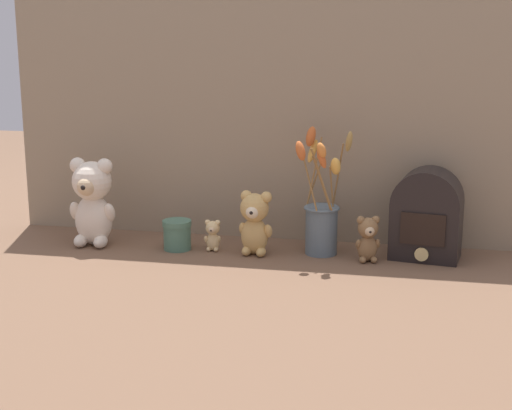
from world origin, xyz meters
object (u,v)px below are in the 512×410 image
at_px(teddy_bear_large, 93,200).
at_px(teddy_bear_small, 368,238).
at_px(teddy_bear_tiny, 213,235).
at_px(vintage_radio, 427,215).
at_px(decorative_tin_tall, 177,235).
at_px(teddy_bear_medium, 256,221).
at_px(flower_vase, 321,217).

height_order(teddy_bear_large, teddy_bear_small, teddy_bear_large).
bearing_deg(teddy_bear_small, teddy_bear_large, 179.57).
height_order(teddy_bear_large, teddy_bear_tiny, teddy_bear_large).
relative_size(vintage_radio, decorative_tin_tall, 2.93).
height_order(teddy_bear_medium, teddy_bear_small, teddy_bear_medium).
xyz_separation_m(teddy_bear_medium, vintage_radio, (0.43, 0.05, 0.02)).
distance_m(teddy_bear_tiny, vintage_radio, 0.56).
xyz_separation_m(vintage_radio, decorative_tin_tall, (-0.65, -0.05, -0.07)).
distance_m(flower_vase, vintage_radio, 0.27).
height_order(teddy_bear_large, vintage_radio, teddy_bear_large).
bearing_deg(teddy_bear_tiny, teddy_bear_medium, -3.46).
xyz_separation_m(teddy_bear_tiny, flower_vase, (0.28, 0.03, 0.06)).
xyz_separation_m(teddy_bear_medium, teddy_bear_tiny, (-0.12, 0.01, -0.04)).
bearing_deg(vintage_radio, flower_vase, -176.39).
distance_m(teddy_bear_large, flower_vase, 0.62).
relative_size(teddy_bear_large, teddy_bear_tiny, 2.84).
height_order(flower_vase, vintage_radio, flower_vase).
bearing_deg(decorative_tin_tall, teddy_bear_small, -0.96).
relative_size(teddy_bear_small, flower_vase, 0.36).
bearing_deg(flower_vase, vintage_radio, 3.61).
height_order(teddy_bear_tiny, vintage_radio, vintage_radio).
bearing_deg(vintage_radio, decorative_tin_tall, -175.42).
distance_m(teddy_bear_medium, vintage_radio, 0.44).
bearing_deg(teddy_bear_medium, vintage_radio, 7.00).
distance_m(teddy_bear_medium, teddy_bear_small, 0.29).
relative_size(teddy_bear_large, teddy_bear_medium, 1.42).
height_order(teddy_bear_medium, flower_vase, flower_vase).
bearing_deg(teddy_bear_small, teddy_bear_medium, 178.60).
xyz_separation_m(teddy_bear_small, vintage_radio, (0.14, 0.06, 0.05)).
xyz_separation_m(teddy_bear_large, teddy_bear_tiny, (0.33, 0.01, -0.08)).
bearing_deg(teddy_bear_medium, flower_vase, 12.38).
relative_size(teddy_bear_large, teddy_bear_small, 2.02).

